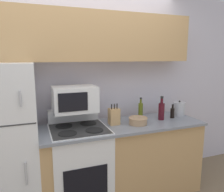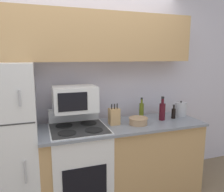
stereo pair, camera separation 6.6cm
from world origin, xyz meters
name	(u,v)px [view 2 (the right image)]	position (x,y,z in m)	size (l,w,h in m)	color
wall_back	(86,90)	(0.00, 0.74, 1.27)	(8.00, 0.05, 2.55)	silver
lower_cabinets	(123,160)	(0.35, 0.30, 0.46)	(1.93, 0.64, 0.92)	tan
refrigerator	(3,144)	(-0.97, 0.35, 0.83)	(0.69, 0.73, 1.65)	white
upper_cabinets	(88,37)	(0.00, 0.57, 1.94)	(2.63, 0.31, 0.57)	tan
stove	(80,165)	(-0.19, 0.29, 0.48)	(0.63, 0.62, 1.09)	white
microwave	(75,99)	(-0.20, 0.41, 1.24)	(0.49, 0.35, 0.29)	white
knife_block	(114,116)	(0.24, 0.31, 1.02)	(0.12, 0.11, 0.25)	tan
bowl	(138,121)	(0.51, 0.22, 0.97)	(0.23, 0.23, 0.08)	tan
bottle_soy_sauce	(173,113)	(1.05, 0.30, 0.99)	(0.05, 0.05, 0.18)	black
bottle_olive_oil	(141,109)	(0.69, 0.50, 1.02)	(0.06, 0.06, 0.26)	#5B6619
bottle_wine_red	(162,111)	(0.87, 0.29, 1.04)	(0.08, 0.08, 0.30)	#470F19
kettle	(181,109)	(1.20, 0.37, 1.01)	(0.15, 0.15, 0.21)	#B7B7BC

